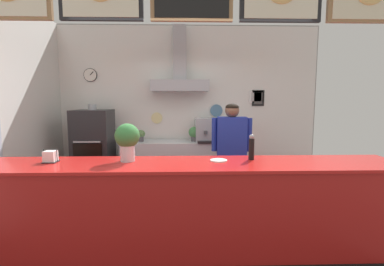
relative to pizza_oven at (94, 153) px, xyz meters
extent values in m
plane|color=#3F3A38|center=(1.64, -1.74, -0.75)|extent=(5.87, 5.87, 0.00)
cube|color=gray|center=(1.64, 0.60, 0.77)|extent=(4.89, 0.12, 3.04)
cube|color=white|center=(1.64, 0.53, 0.77)|extent=(4.85, 0.01, 3.00)
cylinder|color=black|center=(-0.17, 0.52, 1.37)|extent=(0.25, 0.02, 0.25)
cylinder|color=white|center=(-0.17, 0.50, 1.37)|extent=(0.23, 0.01, 0.23)
cube|color=black|center=(-0.14, 0.50, 1.40)|extent=(0.07, 0.01, 0.07)
cylinder|color=beige|center=(1.04, 0.51, 0.57)|extent=(0.21, 0.02, 0.21)
cylinder|color=teal|center=(2.17, 0.51, 0.71)|extent=(0.23, 0.02, 0.23)
cube|color=white|center=(2.93, 0.52, 0.97)|extent=(0.27, 0.02, 0.23)
cube|color=#9E9E9E|center=(2.93, 0.51, 0.97)|extent=(0.19, 0.01, 0.17)
cube|color=black|center=(2.97, 0.52, 0.95)|extent=(0.23, 0.02, 0.30)
cube|color=#464646|center=(2.97, 0.51, 0.95)|extent=(0.16, 0.01, 0.22)
cube|color=#A3A5AD|center=(1.48, 0.33, 1.17)|extent=(1.04, 0.42, 0.20)
cube|color=#A3A5AD|center=(1.48, 0.42, 1.75)|extent=(0.24, 0.24, 0.97)
cube|color=#B21916|center=(1.64, -1.99, -0.25)|extent=(4.25, 0.69, 1.00)
cube|color=red|center=(1.64, -1.99, 0.26)|extent=(4.34, 0.72, 0.03)
cube|color=silver|center=(1.43, 0.20, -0.29)|extent=(1.95, 0.59, 0.93)
cube|color=#9FA1A5|center=(1.43, 0.20, -0.59)|extent=(1.86, 0.54, 0.02)
cube|color=#232326|center=(0.00, 0.00, 0.00)|extent=(0.61, 0.61, 1.50)
cube|color=black|center=(0.00, -0.32, 0.12)|extent=(0.46, 0.02, 0.20)
cube|color=#A3A5AD|center=(0.00, -0.33, 0.25)|extent=(0.43, 0.02, 0.02)
cylinder|color=#A3A5AD|center=(0.00, 0.00, 0.80)|extent=(0.14, 0.14, 0.10)
cube|color=#232328|center=(2.25, -0.79, -0.33)|extent=(0.33, 0.23, 0.85)
cube|color=#1E339E|center=(2.25, -0.79, 0.38)|extent=(0.44, 0.26, 0.57)
cylinder|color=#1E339E|center=(2.50, -0.81, 0.41)|extent=(0.08, 0.08, 0.49)
cylinder|color=#1E339E|center=(2.00, -0.77, 0.41)|extent=(0.08, 0.08, 0.49)
sphere|color=brown|center=(2.25, -0.79, 0.76)|extent=(0.20, 0.20, 0.20)
ellipsoid|color=black|center=(2.25, -0.79, 0.81)|extent=(0.19, 0.19, 0.11)
cube|color=#A3A5AD|center=(2.03, 0.18, 0.38)|extent=(0.55, 0.41, 0.42)
cylinder|color=#4C4C51|center=(1.92, -0.06, 0.36)|extent=(0.06, 0.06, 0.06)
cube|color=black|center=(2.03, -0.07, 0.19)|extent=(0.49, 0.10, 0.04)
sphere|color=black|center=(2.20, -0.05, 0.46)|extent=(0.04, 0.04, 0.04)
cylinder|color=#4C4C51|center=(0.79, 0.18, 0.22)|extent=(0.09, 0.09, 0.09)
ellipsoid|color=#5B844C|center=(0.79, 0.18, 0.31)|extent=(0.15, 0.15, 0.13)
cylinder|color=#4C4C51|center=(1.75, 0.17, 0.22)|extent=(0.14, 0.14, 0.09)
ellipsoid|color=#47894C|center=(1.75, 0.17, 0.34)|extent=(0.23, 0.23, 0.20)
cube|color=#262628|center=(0.17, -1.92, 0.28)|extent=(0.13, 0.13, 0.01)
cylinder|color=#262628|center=(0.10, -1.92, 0.34)|extent=(0.01, 0.01, 0.14)
cylinder|color=#262628|center=(0.24, -1.92, 0.34)|extent=(0.01, 0.01, 0.14)
cube|color=white|center=(0.17, -1.92, 0.33)|extent=(0.11, 0.11, 0.11)
cylinder|color=black|center=(2.28, -1.86, 0.39)|extent=(0.06, 0.06, 0.23)
sphere|color=gray|center=(2.28, -1.86, 0.52)|extent=(0.05, 0.05, 0.05)
cylinder|color=silver|center=(0.96, -1.90, 0.36)|extent=(0.15, 0.15, 0.18)
cylinder|color=gray|center=(0.96, -1.90, 0.31)|extent=(0.14, 0.14, 0.06)
ellipsoid|color=#387A3D|center=(0.96, -1.90, 0.54)|extent=(0.26, 0.26, 0.26)
cylinder|color=white|center=(1.92, -1.91, 0.28)|extent=(0.18, 0.18, 0.01)
camera|label=1|loc=(1.55, -4.82, 0.92)|focal=26.28mm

